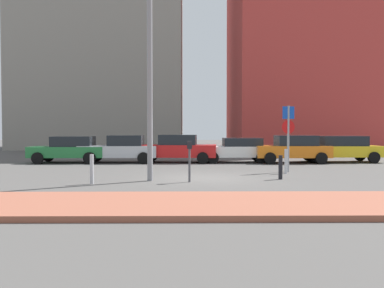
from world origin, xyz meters
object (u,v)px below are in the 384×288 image
parked_car_orange (293,149)px  traffic_bollard_near (280,167)px  parked_car_green (70,149)px  parked_car_yellow (341,148)px  parked_car_red (177,148)px  parking_meter (189,156)px  street_lamp (150,43)px  parked_car_silver (121,149)px  parking_sign_post (288,130)px  traffic_bollard_far (286,161)px  parked_car_white (237,149)px  traffic_bollard_mid (92,169)px

parked_car_orange → traffic_bollard_near: (-2.44, -7.78, -0.35)m
parked_car_green → parked_car_yellow: 15.49m
parked_car_red → parked_car_green: bearing=-179.1°
parked_car_red → traffic_bollard_near: bearing=-63.1°
parked_car_green → traffic_bollard_near: 12.94m
parked_car_red → parked_car_orange: 6.56m
parked_car_orange → parking_meter: parked_car_orange is taller
traffic_bollard_near → street_lamp: bearing=-175.2°
parked_car_yellow → parked_car_silver: bearing=-178.7°
parking_sign_post → street_lamp: 7.33m
parked_car_red → street_lamp: size_ratio=0.53×
parking_sign_post → traffic_bollard_far: bearing=-110.2°
parked_car_white → parking_sign_post: parking_sign_post is taller
parked_car_red → street_lamp: 9.53m
parked_car_silver → parked_car_yellow: (12.62, 0.28, 0.01)m
traffic_bollard_far → parked_car_red: bearing=128.3°
parked_car_orange → traffic_bollard_far: (-1.75, -5.74, -0.29)m
parked_car_orange → parked_car_yellow: 2.95m
parked_car_green → parking_sign_post: parking_sign_post is taller
street_lamp → traffic_bollard_near: street_lamp is taller
parked_car_silver → parking_sign_post: 9.84m
parked_car_silver → parked_car_yellow: bearing=1.3°
parked_car_yellow → traffic_bollard_far: bearing=-126.5°
parked_car_silver → parking_sign_post: bearing=-32.7°
parking_meter → traffic_bollard_far: (4.12, 2.81, -0.43)m
parked_car_white → parked_car_red: bearing=-178.9°
traffic_bollard_far → traffic_bollard_mid: bearing=-156.0°
parking_meter → traffic_bollard_far: 5.01m
parked_car_silver → traffic_bollard_far: 9.98m
parked_car_green → traffic_bollard_mid: parked_car_green is taller
parked_car_white → traffic_bollard_mid: (-6.14, -9.48, -0.23)m
parking_sign_post → parked_car_orange: bearing=73.5°
parked_car_silver → traffic_bollard_mid: bearing=-87.0°
parked_car_orange → traffic_bollard_near: size_ratio=4.53×
parked_car_red → parked_car_orange: (6.55, -0.34, 0.00)m
parked_car_orange → parking_sign_post: parking_sign_post is taller
parked_car_white → traffic_bollard_mid: parked_car_white is taller
parking_sign_post → parking_meter: parking_sign_post is taller
parked_car_green → parked_car_yellow: (15.49, 0.29, 0.01)m
traffic_bollard_near → traffic_bollard_far: 2.15m
parking_meter → parked_car_silver: bearing=113.6°
parked_car_silver → parked_car_white: (6.63, 0.14, -0.04)m
parking_meter → parked_car_yellow: bearing=46.1°
traffic_bollard_mid → traffic_bollard_far: 8.19m
parking_meter → traffic_bollard_near: bearing=12.8°
parked_car_yellow → parking_sign_post: size_ratio=1.58×
parked_car_green → parking_meter: size_ratio=2.86×
parked_car_yellow → parking_meter: size_ratio=3.14×
street_lamp → traffic_bollard_mid: 4.95m
parked_car_white → traffic_bollard_near: (0.65, -8.18, -0.29)m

